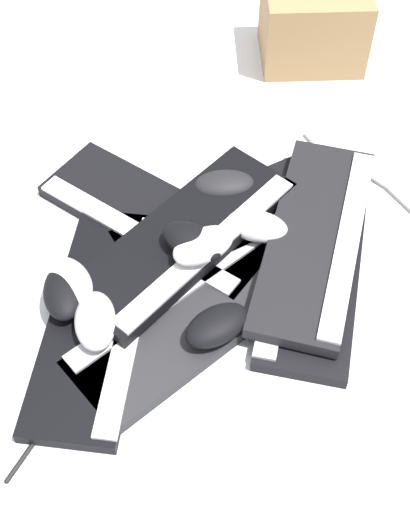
# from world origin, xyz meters

# --- Properties ---
(ground_plane) EXTENTS (3.20, 3.20, 0.00)m
(ground_plane) POSITION_xyz_m (0.00, 0.00, 0.00)
(ground_plane) COLOR silver
(keyboard_0) EXTENTS (0.46, 0.21, 0.03)m
(keyboard_0) POSITION_xyz_m (0.09, -0.03, 0.01)
(keyboard_0) COLOR black
(keyboard_0) RESTS_ON ground
(keyboard_1) EXTENTS (0.38, 0.44, 0.03)m
(keyboard_1) POSITION_xyz_m (-0.00, 0.18, 0.01)
(keyboard_1) COLOR black
(keyboard_1) RESTS_ON ground
(keyboard_2) EXTENTS (0.19, 0.45, 0.03)m
(keyboard_2) POSITION_xyz_m (-0.11, 0.07, 0.01)
(keyboard_2) COLOR #232326
(keyboard_2) RESTS_ON ground
(keyboard_3) EXTENTS (0.36, 0.45, 0.03)m
(keyboard_3) POSITION_xyz_m (-0.19, -0.15, 0.01)
(keyboard_3) COLOR black
(keyboard_3) RESTS_ON ground
(keyboard_4) EXTENTS (0.27, 0.46, 0.03)m
(keyboard_4) POSITION_xyz_m (-0.02, -0.13, 0.01)
(keyboard_4) COLOR black
(keyboard_4) RESTS_ON ground
(keyboard_5) EXTENTS (0.34, 0.46, 0.03)m
(keyboard_5) POSITION_xyz_m (-0.16, -0.17, 0.04)
(keyboard_5) COLOR black
(keyboard_5) RESTS_ON keyboard_3
(keyboard_6) EXTENTS (0.17, 0.45, 0.03)m
(keyboard_6) POSITION_xyz_m (-0.00, -0.02, 0.04)
(keyboard_6) COLOR black
(keyboard_6) RESTS_ON keyboard_0
(mouse_0) EXTENTS (0.12, 0.13, 0.04)m
(mouse_0) POSITION_xyz_m (0.03, -0.15, 0.05)
(mouse_0) COLOR black
(mouse_0) RESTS_ON keyboard_4
(mouse_1) EXTENTS (0.12, 0.08, 0.04)m
(mouse_1) POSITION_xyz_m (-0.04, 0.00, 0.08)
(mouse_1) COLOR black
(mouse_1) RESTS_ON keyboard_6
(mouse_2) EXTENTS (0.13, 0.11, 0.04)m
(mouse_2) POSITION_xyz_m (-0.08, -0.12, 0.05)
(mouse_2) COLOR #B7B7BC
(mouse_2) RESTS_ON keyboard_4
(mouse_3) EXTENTS (0.09, 0.12, 0.04)m
(mouse_3) POSITION_xyz_m (-0.06, -0.01, 0.08)
(mouse_3) COLOR silver
(mouse_3) RESTS_ON keyboard_6
(mouse_4) EXTENTS (0.13, 0.12, 0.04)m
(mouse_4) POSITION_xyz_m (0.06, 0.20, 0.05)
(mouse_4) COLOR black
(mouse_4) RESTS_ON keyboard_1
(mouse_5) EXTENTS (0.12, 0.09, 0.04)m
(mouse_5) POSITION_xyz_m (0.06, 0.18, 0.05)
(mouse_5) COLOR #B7B7BC
(mouse_5) RESTS_ON keyboard_1
(mouse_6) EXTENTS (0.09, 0.12, 0.04)m
(mouse_6) POSITION_xyz_m (-0.17, 0.08, 0.05)
(mouse_6) COLOR black
(mouse_6) RESTS_ON keyboard_2
(mouse_7) EXTENTS (0.13, 0.12, 0.04)m
(mouse_7) POSITION_xyz_m (-0.02, 0.20, 0.05)
(mouse_7) COLOR #B7B7BC
(mouse_7) RESTS_ON keyboard_1
(cable_0) EXTENTS (0.40, 0.21, 0.01)m
(cable_0) POSITION_xyz_m (-0.20, -0.41, 0.00)
(cable_0) COLOR #59595B
(cable_0) RESTS_ON ground
(cable_1) EXTENTS (0.06, 0.77, 0.01)m
(cable_1) POSITION_xyz_m (-0.10, 0.07, 0.00)
(cable_1) COLOR black
(cable_1) RESTS_ON ground
(cardboard_box) EXTENTS (0.28, 0.28, 0.17)m
(cardboard_box) POSITION_xyz_m (0.20, -0.61, 0.08)
(cardboard_box) COLOR #9E774C
(cardboard_box) RESTS_ON ground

